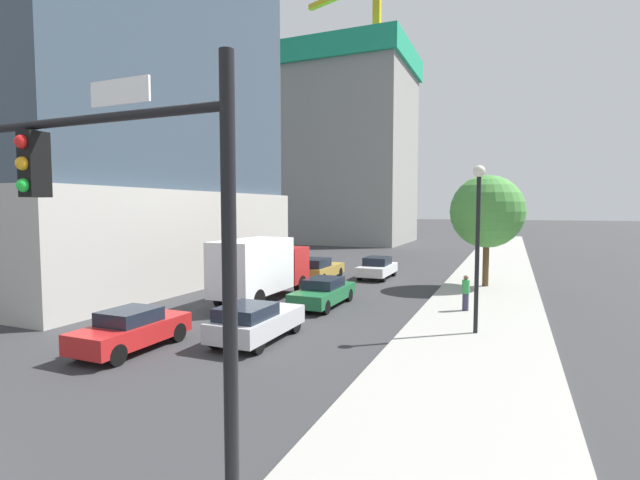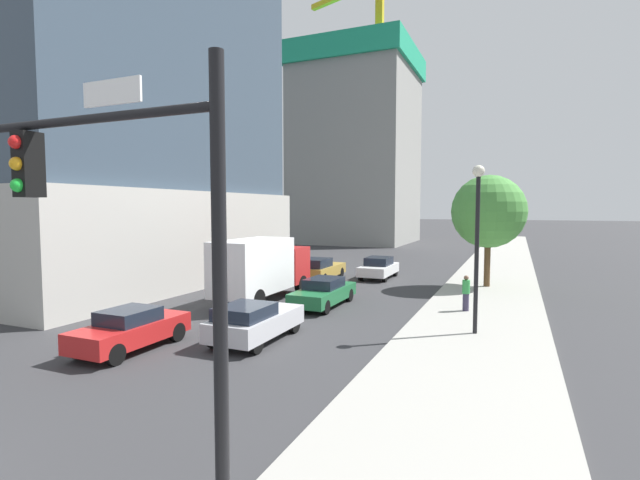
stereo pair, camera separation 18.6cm
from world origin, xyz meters
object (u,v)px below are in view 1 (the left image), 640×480
(traffic_light_pole, at_px, (135,219))
(street_lamp, at_px, (478,225))
(car_silver, at_px, (255,321))
(pedestrian_green_shirt, at_px, (466,293))
(car_white, at_px, (377,268))
(box_truck, at_px, (261,267))
(construction_building, at_px, (354,138))
(car_green, at_px, (323,292))
(car_gold, at_px, (319,269))
(street_tree, at_px, (487,212))
(car_red, at_px, (132,330))

(traffic_light_pole, distance_m, street_lamp, 13.41)
(car_silver, xyz_separation_m, pedestrian_green_shirt, (6.62, 7.50, 0.24))
(car_white, height_order, box_truck, box_truck)
(construction_building, height_order, box_truck, construction_building)
(construction_building, distance_m, pedestrian_green_shirt, 46.69)
(traffic_light_pole, height_order, car_silver, traffic_light_pole)
(car_green, relative_size, box_truck, 0.69)
(construction_building, relative_size, traffic_light_pole, 5.00)
(traffic_light_pole, distance_m, car_gold, 24.33)
(street_tree, height_order, pedestrian_green_shirt, street_tree)
(construction_building, xyz_separation_m, car_green, (12.33, -41.42, -13.90))
(street_tree, xyz_separation_m, car_red, (-10.43, -17.42, -3.90))
(street_tree, bearing_deg, traffic_light_pole, -98.60)
(construction_building, relative_size, pedestrian_green_shirt, 20.67)
(car_green, bearing_deg, street_tree, 49.69)
(street_tree, height_order, car_green, street_tree)
(street_tree, xyz_separation_m, box_truck, (-10.43, -8.70, -2.79))
(car_red, xyz_separation_m, car_white, (3.33, 18.86, 0.03))
(car_green, bearing_deg, car_gold, 114.29)
(construction_building, xyz_separation_m, car_red, (9.00, -50.48, -13.88))
(car_gold, bearing_deg, box_truck, -90.00)
(street_lamp, xyz_separation_m, car_gold, (-10.67, 10.20, -3.44))
(street_lamp, relative_size, pedestrian_green_shirt, 3.85)
(street_lamp, bearing_deg, traffic_light_pole, -106.76)
(car_silver, bearing_deg, street_tree, 64.50)
(car_silver, height_order, box_truck, box_truck)
(car_gold, relative_size, car_green, 0.96)
(street_tree, height_order, car_red, street_tree)
(traffic_light_pole, height_order, car_green, traffic_light_pole)
(traffic_light_pole, bearing_deg, car_gold, 106.45)
(box_truck, bearing_deg, car_red, -90.00)
(construction_building, distance_m, car_red, 53.12)
(car_silver, relative_size, pedestrian_green_shirt, 2.56)
(car_red, height_order, car_white, car_white)
(street_tree, xyz_separation_m, car_green, (-7.10, -8.37, -3.92))
(street_lamp, relative_size, car_red, 1.52)
(car_silver, bearing_deg, pedestrian_green_shirt, 48.54)
(traffic_light_pole, xyz_separation_m, car_red, (-6.80, 6.59, -3.96))
(street_tree, bearing_deg, car_white, 168.55)
(construction_building, relative_size, street_tree, 5.06)
(street_lamp, relative_size, car_green, 1.32)
(street_lamp, distance_m, car_gold, 15.15)
(street_tree, xyz_separation_m, car_silver, (-7.10, -14.88, -3.88))
(construction_building, height_order, car_gold, construction_building)
(car_white, distance_m, box_truck, 10.73)
(street_lamp, height_order, car_red, street_lamp)
(car_white, bearing_deg, street_tree, -11.45)
(street_tree, xyz_separation_m, car_white, (-7.10, 1.44, -3.88))
(car_green, bearing_deg, car_red, -110.21)
(car_silver, relative_size, car_white, 1.00)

